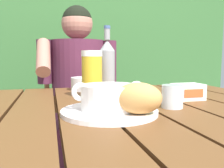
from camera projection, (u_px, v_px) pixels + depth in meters
The scene contains 13 objects.
dining_table at pixel (123, 134), 0.77m from camera, with size 1.23×0.99×0.76m.
hedge_backdrop at pixel (73, 29), 2.49m from camera, with size 3.16×0.98×2.39m.
chair_near_diner at pixel (76, 119), 1.69m from camera, with size 0.43×0.47×1.02m.
person_eating at pixel (78, 89), 1.46m from camera, with size 0.48×0.47×1.22m.
serving_plate at pixel (109, 111), 0.66m from camera, with size 0.27×0.27×0.01m.
soup_bowl at pixel (109, 96), 0.65m from camera, with size 0.21×0.16×0.08m.
bread_roll at pixel (138, 98), 0.60m from camera, with size 0.14×0.13×0.08m.
beer_glass at pixel (92, 75), 0.88m from camera, with size 0.08×0.08×0.18m.
beer_bottle at pixel (108, 67), 0.96m from camera, with size 0.06×0.06×0.28m.
water_glass_small at pixel (172, 96), 0.73m from camera, with size 0.06×0.06×0.07m.
butter_tub at pixel (188, 92), 0.87m from camera, with size 0.10×0.08×0.06m.
table_knife at pixel (137, 103), 0.79m from camera, with size 0.17×0.03×0.01m.
diner_bowl at pixel (87, 84), 1.12m from camera, with size 0.15×0.15×0.06m.
Camera 1 is at (-0.22, -0.72, 0.91)m, focal length 38.31 mm.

